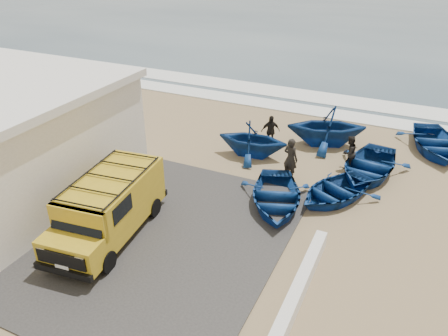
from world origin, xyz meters
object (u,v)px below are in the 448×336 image
(parapet, at_px, (295,299))
(fisherman_middle, at_px, (349,152))
(boat_mid_right, at_px, (368,166))
(fisherman_back, at_px, (270,131))
(boat_far_left, at_px, (327,126))
(boat_mid_left, at_px, (252,139))
(van, at_px, (109,205))
(fisherman_front, at_px, (291,159))
(boat_near_left, at_px, (276,197))
(boat_near_right, at_px, (335,190))
(boat_far_right, at_px, (436,143))

(parapet, distance_m, fisherman_middle, 8.86)
(boat_mid_right, distance_m, fisherman_middle, 1.01)
(boat_mid_right, height_order, fisherman_back, fisherman_back)
(parapet, height_order, boat_far_left, boat_far_left)
(boat_mid_right, bearing_deg, boat_mid_left, -168.84)
(van, height_order, fisherman_middle, van)
(boat_mid_right, bearing_deg, fisherman_middle, 167.88)
(fisherman_middle, bearing_deg, boat_far_left, -113.12)
(boat_mid_left, relative_size, fisherman_front, 1.76)
(van, height_order, boat_far_left, van)
(van, xyz_separation_m, fisherman_front, (4.34, 6.31, -0.24))
(fisherman_back, bearing_deg, boat_far_left, -6.15)
(fisherman_front, distance_m, fisherman_back, 3.18)
(boat_near_left, relative_size, fisherman_middle, 2.60)
(boat_mid_left, bearing_deg, van, 159.36)
(boat_mid_left, distance_m, fisherman_back, 1.40)
(parapet, relative_size, van, 1.17)
(parapet, bearing_deg, boat_near_left, 115.04)
(boat_near_left, height_order, fisherman_middle, fisherman_middle)
(fisherman_middle, bearing_deg, boat_near_right, 31.13)
(boat_mid_right, bearing_deg, boat_far_left, 143.47)
(boat_near_right, bearing_deg, boat_near_left, -116.51)
(van, height_order, boat_mid_right, van)
(van, bearing_deg, fisherman_back, 67.72)
(boat_far_right, distance_m, fisherman_front, 7.68)
(boat_near_right, bearing_deg, van, -113.08)
(boat_mid_right, bearing_deg, fisherman_back, 175.47)
(boat_near_left, bearing_deg, boat_near_right, 17.25)
(van, relative_size, boat_far_right, 1.20)
(boat_mid_left, distance_m, boat_mid_right, 5.19)
(boat_far_left, bearing_deg, parapet, -11.98)
(boat_mid_right, bearing_deg, van, -125.44)
(boat_mid_left, bearing_deg, boat_near_left, -151.12)
(fisherman_back, bearing_deg, van, -140.29)
(boat_near_left, distance_m, boat_far_right, 9.31)
(boat_far_left, height_order, boat_far_right, boat_far_left)
(boat_far_left, relative_size, fisherman_back, 2.39)
(boat_near_left, height_order, boat_mid_left, boat_mid_left)
(boat_far_right, bearing_deg, parapet, -119.91)
(parapet, distance_m, boat_far_right, 12.67)
(parapet, xyz_separation_m, boat_mid_right, (0.63, 8.52, 0.16))
(parapet, distance_m, boat_mid_left, 9.35)
(boat_mid_right, bearing_deg, boat_near_left, -118.19)
(boat_mid_left, height_order, fisherman_back, boat_mid_left)
(boat_far_right, relative_size, fisherman_front, 2.36)
(boat_mid_left, bearing_deg, boat_mid_right, -90.88)
(boat_near_right, height_order, fisherman_middle, fisherman_middle)
(parapet, xyz_separation_m, boat_far_left, (-1.75, 10.79, 0.71))
(boat_far_right, bearing_deg, fisherman_front, -150.98)
(boat_near_left, height_order, boat_far_left, boat_far_left)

